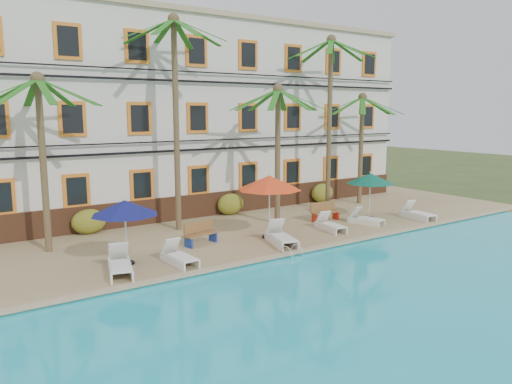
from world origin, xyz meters
TOP-DOWN VIEW (x-y plane):
  - ground at (0.00, 0.00)m, footprint 100.00×100.00m
  - pool_deck at (0.00, 5.00)m, footprint 30.00×12.00m
  - swimming_pool at (0.00, -7.00)m, footprint 26.00×12.00m
  - pool_coping at (0.00, -0.90)m, footprint 30.00×0.35m
  - hotel_building at (0.00, 9.98)m, footprint 25.40×6.44m
  - palm_a at (-9.24, 4.67)m, footprint 4.62×4.62m
  - palm_b at (-3.54, 5.12)m, footprint 4.62×4.62m
  - palm_c at (0.93, 3.59)m, footprint 4.62×4.62m
  - palm_d at (5.16, 4.64)m, footprint 4.62×4.62m
  - palm_e at (8.12, 5.13)m, footprint 4.62×4.62m
  - shrub_left at (-7.14, 6.60)m, footprint 1.50×0.90m
  - shrub_mid at (0.15, 6.60)m, footprint 1.50×0.90m
  - shrub_right at (6.53, 6.60)m, footprint 1.50×0.90m
  - umbrella_blue at (-7.35, 1.41)m, footprint 2.36×2.36m
  - umbrella_red at (-1.02, 1.57)m, footprint 2.75×2.75m
  - umbrella_green at (5.36, 1.81)m, footprint 2.36×2.36m
  - lounger_a at (-7.91, 0.52)m, footprint 1.23×2.12m
  - lounger_b at (-5.83, 0.38)m, footprint 0.72×1.82m
  - lounger_c at (-1.28, 0.41)m, footprint 1.28×2.17m
  - lounger_d at (1.97, 1.02)m, footprint 0.89×1.83m
  - lounger_e at (4.30, 1.05)m, footprint 0.99×1.79m
  - lounger_f at (7.25, 0.38)m, footprint 0.85×1.93m
  - bench_left at (-3.98, 2.29)m, footprint 1.57×0.80m
  - bench_right at (3.18, 2.70)m, footprint 1.52×0.55m
  - pool_ladder at (-1.84, -1.00)m, footprint 0.54×0.74m

SIDE VIEW (x-z plane):
  - ground at x=0.00m, z-range 0.00..0.00m
  - swimming_pool at x=0.00m, z-range 0.00..0.20m
  - pool_deck at x=0.00m, z-range 0.00..0.25m
  - pool_ladder at x=-1.84m, z-range -0.12..0.62m
  - pool_coping at x=0.00m, z-range 0.25..0.31m
  - lounger_e at x=4.30m, z-range 0.11..0.91m
  - lounger_d at x=1.97m, z-range 0.10..0.93m
  - lounger_b at x=-5.83m, z-range 0.10..0.95m
  - lounger_f at x=7.25m, z-range 0.09..0.98m
  - lounger_a at x=-7.91m, z-range 0.08..1.03m
  - lounger_c at x=-1.28m, z-range 0.08..1.05m
  - bench_left at x=-3.98m, z-range 0.26..1.18m
  - bench_right at x=3.18m, z-range 0.26..1.18m
  - shrub_left at x=-7.14m, z-range 0.25..1.35m
  - shrub_mid at x=0.15m, z-range 0.25..1.35m
  - shrub_right at x=6.53m, z-range 0.25..1.35m
  - umbrella_blue at x=-7.35m, z-range 1.08..3.44m
  - umbrella_green at x=5.36m, z-range 1.08..3.45m
  - umbrella_red at x=-1.02m, z-range 1.23..3.97m
  - palm_e at x=8.12m, z-range 1.28..7.65m
  - palm_c at x=0.93m, z-range 1.30..7.88m
  - palm_a at x=-9.24m, z-range 1.31..8.07m
  - hotel_building at x=0.00m, z-range 0.26..10.49m
  - palm_d at x=5.16m, z-range 1.50..10.74m
  - palm_b at x=-3.54m, z-range 1.51..10.98m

